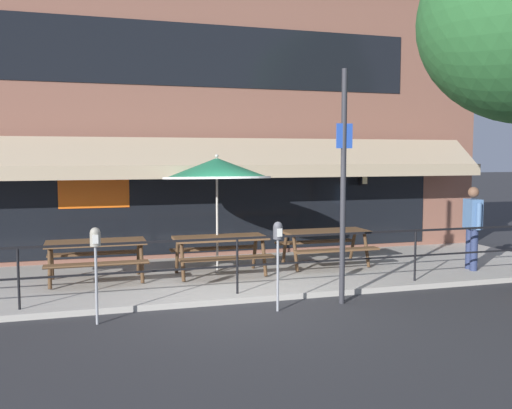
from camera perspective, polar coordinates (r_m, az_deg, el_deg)
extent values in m
plane|color=#2D2D30|center=(9.58, -1.41, -9.89)|extent=(120.00, 120.00, 0.00)
cube|color=#ADA89E|center=(11.45, -4.09, -7.17)|extent=(15.00, 4.00, 0.10)
cube|color=brown|center=(13.43, -6.33, 8.40)|extent=(15.00, 0.50, 6.53)
cube|color=black|center=(13.34, -6.17, 14.64)|extent=(10.50, 0.02, 1.40)
cube|color=black|center=(13.19, -6.04, 0.13)|extent=(12.00, 0.02, 2.30)
cube|color=orange|center=(12.92, -15.88, 1.20)|extent=(1.50, 0.02, 0.70)
cube|color=tan|center=(12.62, -5.62, 5.14)|extent=(13.80, 0.92, 0.70)
cube|color=tan|center=(12.12, -5.14, 3.27)|extent=(13.80, 0.08, 0.28)
cube|color=black|center=(14.39, 10.42, 3.19)|extent=(0.04, 0.28, 0.04)
cube|color=black|center=(14.27, 10.66, 2.45)|extent=(0.18, 0.18, 0.28)
cube|color=beige|center=(14.27, 10.66, 2.45)|extent=(0.13, 0.19, 0.20)
cylinder|color=black|center=(9.47, -22.66, -6.88)|extent=(0.04, 0.04, 0.95)
cylinder|color=black|center=(9.73, -1.89, -6.18)|extent=(0.04, 0.04, 0.95)
cylinder|color=black|center=(11.12, 15.63, -4.96)|extent=(0.04, 0.04, 0.95)
cube|color=black|center=(9.65, -1.89, -3.41)|extent=(13.80, 0.04, 0.04)
cube|color=black|center=(9.73, -1.89, -6.18)|extent=(13.80, 0.03, 0.03)
cube|color=brown|center=(10.98, -15.72, -3.68)|extent=(1.80, 0.80, 0.05)
cube|color=brown|center=(10.46, -15.61, -5.77)|extent=(1.80, 0.26, 0.04)
cube|color=brown|center=(11.60, -15.74, -4.72)|extent=(1.80, 0.26, 0.04)
cylinder|color=#48311E|center=(10.77, -11.36, -5.75)|extent=(0.07, 0.30, 0.73)
cylinder|color=#48311E|center=(11.40, -11.67, -5.17)|extent=(0.07, 0.30, 0.73)
cylinder|color=#48311E|center=(10.75, -19.93, -5.98)|extent=(0.07, 0.30, 0.73)
cylinder|color=#48311E|center=(11.37, -19.76, -5.38)|extent=(0.07, 0.30, 0.73)
cube|color=brown|center=(11.18, -3.60, -3.35)|extent=(1.80, 0.80, 0.05)
cube|color=brown|center=(10.67, -2.87, -5.38)|extent=(1.80, 0.26, 0.04)
cube|color=brown|center=(11.78, -4.24, -4.40)|extent=(1.80, 0.26, 0.04)
cylinder|color=#48311E|center=(11.15, 0.81, -5.30)|extent=(0.07, 0.30, 0.73)
cylinder|color=#48311E|center=(11.75, -0.13, -4.77)|extent=(0.07, 0.30, 0.73)
cylinder|color=#48311E|center=(10.78, -7.36, -5.69)|extent=(0.07, 0.30, 0.73)
cylinder|color=#48311E|center=(11.40, -7.89, -5.11)|extent=(0.07, 0.30, 0.73)
cube|color=brown|center=(12.15, 6.97, -2.71)|extent=(1.80, 0.80, 0.05)
cube|color=brown|center=(11.67, 8.11, -4.53)|extent=(1.80, 0.26, 0.04)
cube|color=brown|center=(12.72, 5.90, -3.73)|extent=(1.80, 0.26, 0.04)
cylinder|color=#48311E|center=(12.26, 10.99, -4.44)|extent=(0.07, 0.30, 0.73)
cylinder|color=#48311E|center=(12.82, 9.66, -4.01)|extent=(0.07, 0.30, 0.73)
cylinder|color=#48311E|center=(11.61, 3.96, -4.89)|extent=(0.07, 0.30, 0.73)
cylinder|color=#48311E|center=(12.20, 2.90, -4.41)|extent=(0.07, 0.30, 0.73)
cylinder|color=#B7B2A8|center=(11.38, -3.91, -1.13)|extent=(0.04, 0.04, 2.30)
cone|color=#1E6B47|center=(11.32, -3.94, 3.66)|extent=(2.10, 2.11, 0.48)
cylinder|color=white|center=(11.33, -3.93, 2.70)|extent=(2.14, 2.14, 0.12)
sphere|color=#B7B2A8|center=(11.32, -3.95, 4.88)|extent=(0.07, 0.07, 0.07)
cylinder|color=navy|center=(12.65, 20.55, -4.11)|extent=(0.15, 0.15, 0.86)
cylinder|color=navy|center=(12.47, 20.96, -4.25)|extent=(0.15, 0.15, 0.86)
cube|color=#4C709E|center=(12.47, 20.86, -0.86)|extent=(0.31, 0.44, 0.60)
cylinder|color=#4C709E|center=(12.70, 20.32, -0.88)|extent=(0.10, 0.10, 0.54)
cylinder|color=#4C709E|center=(12.24, 21.41, -1.12)|extent=(0.10, 0.10, 0.54)
sphere|color=brown|center=(12.44, 20.92, 1.15)|extent=(0.22, 0.22, 0.22)
cylinder|color=gray|center=(8.63, -15.67, -7.80)|extent=(0.04, 0.04, 1.15)
cylinder|color=gray|center=(8.51, -15.78, -3.36)|extent=(0.15, 0.15, 0.20)
sphere|color=gray|center=(8.50, -15.79, -2.70)|extent=(0.14, 0.14, 0.14)
cube|color=silver|center=(8.43, -15.77, -3.37)|extent=(0.08, 0.01, 0.13)
cylinder|color=gray|center=(9.01, 2.19, -7.08)|extent=(0.04, 0.04, 1.15)
cylinder|color=#4C4C51|center=(8.89, 2.21, -2.83)|extent=(0.15, 0.15, 0.20)
sphere|color=#4C4C51|center=(8.88, 2.21, -2.19)|extent=(0.14, 0.14, 0.14)
cube|color=silver|center=(8.82, 2.38, -2.83)|extent=(0.08, 0.01, 0.13)
cylinder|color=#2D2D33|center=(9.41, 8.71, 1.65)|extent=(0.09, 0.09, 3.84)
cube|color=blue|center=(9.38, 8.83, 6.80)|extent=(0.28, 0.02, 0.40)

